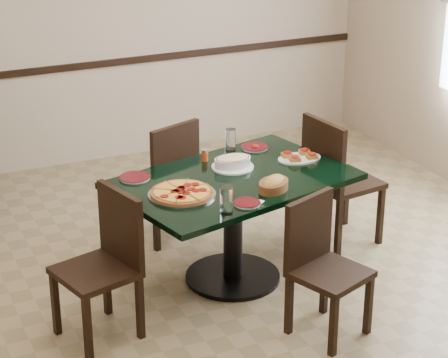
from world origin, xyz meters
name	(u,v)px	position (x,y,z in m)	size (l,w,h in m)	color
floor	(236,292)	(0.00, 0.00, 0.00)	(5.50, 5.50, 0.00)	olive
room_shell	(260,47)	(1.02, 1.73, 1.17)	(5.50, 5.50, 5.50)	silver
main_table	(233,203)	(0.06, 0.18, 0.57)	(1.70, 1.31, 0.75)	black
chair_far	(166,174)	(-0.12, 0.95, 0.52)	(0.55, 0.55, 0.93)	black
chair_near	(321,259)	(0.28, -0.61, 0.48)	(0.52, 0.52, 0.86)	black
chair_right	(335,174)	(0.96, 0.37, 0.55)	(0.52, 0.52, 0.98)	black
chair_left	(107,257)	(-0.90, -0.11, 0.51)	(0.53, 0.53, 0.92)	black
pepperoni_pizza	(182,193)	(-0.35, 0.05, 0.77)	(0.43, 0.43, 0.04)	#B3B3BA
lasagna_casserole	(233,161)	(0.13, 0.34, 0.80)	(0.29, 0.29, 0.09)	silver
bread_basket	(274,184)	(0.21, -0.11, 0.79)	(0.29, 0.28, 0.10)	brown
bruschetta_platter	(299,156)	(0.62, 0.29, 0.77)	(0.32, 0.23, 0.05)	silver
side_plate_near	(247,203)	(-0.04, -0.24, 0.76)	(0.17, 0.17, 0.02)	silver
side_plate_far_r	(255,147)	(0.43, 0.61, 0.76)	(0.19, 0.19, 0.03)	silver
side_plate_far_l	(135,177)	(-0.53, 0.43, 0.76)	(0.20, 0.20, 0.02)	silver
napkin_setting	(250,203)	(-0.01, -0.23, 0.75)	(0.19, 0.19, 0.01)	white
water_glass_a	(230,140)	(0.26, 0.64, 0.83)	(0.07, 0.07, 0.16)	white
water_glass_b	(226,201)	(-0.21, -0.31, 0.83)	(0.08, 0.08, 0.17)	white
pepper_shaker	(205,155)	(0.01, 0.54, 0.79)	(0.05, 0.05, 0.08)	#B54C13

